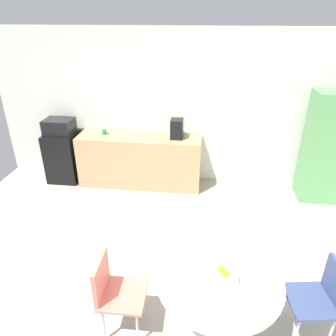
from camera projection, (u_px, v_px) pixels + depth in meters
name	position (u px, v px, depth m)	size (l,w,h in m)	color
ground_plane	(132.00, 306.00, 3.33)	(6.00, 6.00, 0.00)	#9E998E
wall_back	(167.00, 108.00, 5.41)	(6.00, 0.10, 2.60)	silver
counter_block	(140.00, 160.00, 5.53)	(2.11, 0.60, 0.90)	tan
mini_fridge	(64.00, 157.00, 5.69)	(0.54, 0.54, 0.88)	black
microwave	(59.00, 126.00, 5.43)	(0.48, 0.38, 0.26)	black
locker_cabinet	(325.00, 148.00, 4.92)	(0.60, 0.50, 1.76)	#599959
round_table	(218.00, 289.00, 2.76)	(1.09, 1.09, 0.75)	silver
chair_navy	(324.00, 294.00, 2.83)	(0.48, 0.48, 0.83)	silver
chair_coral	(112.00, 287.00, 2.89)	(0.43, 0.43, 0.83)	silver
fruit_bowl	(224.00, 275.00, 2.67)	(0.24, 0.24, 0.11)	silver
mug_white	(104.00, 132.00, 5.38)	(0.13, 0.08, 0.09)	#338C59
mug_green	(182.00, 134.00, 5.29)	(0.13, 0.08, 0.09)	#3F66BF
coffee_maker	(177.00, 129.00, 5.19)	(0.20, 0.24, 0.32)	black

